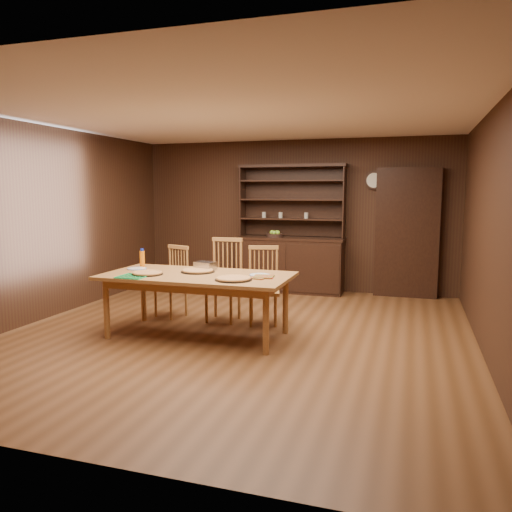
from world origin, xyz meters
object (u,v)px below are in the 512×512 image
(chair_left, at_px, (174,279))
(chair_right, at_px, (263,282))
(china_hutch, at_px, (291,257))
(dining_table, at_px, (197,280))
(chair_center, at_px, (225,277))
(juice_bottle, at_px, (142,258))

(chair_left, relative_size, chair_right, 0.96)
(china_hutch, xyz_separation_m, chair_right, (0.15, -2.12, -0.06))
(dining_table, xyz_separation_m, chair_center, (0.03, 0.83, -0.10))
(chair_left, height_order, chair_right, chair_right)
(juice_bottle, bearing_deg, dining_table, -19.10)
(dining_table, relative_size, chair_left, 2.27)
(china_hutch, bearing_deg, chair_left, -118.25)
(china_hutch, distance_m, dining_table, 2.98)
(dining_table, height_order, chair_right, chair_right)
(chair_right, bearing_deg, juice_bottle, -177.06)
(chair_left, height_order, juice_bottle, juice_bottle)
(dining_table, xyz_separation_m, chair_right, (0.57, 0.83, -0.15))
(chair_left, height_order, chair_center, chair_center)
(chair_left, distance_m, juice_bottle, 0.64)
(dining_table, bearing_deg, juice_bottle, 160.90)
(chair_center, height_order, chair_right, chair_center)
(china_hutch, bearing_deg, chair_center, -100.57)
(dining_table, distance_m, chair_right, 1.02)
(chair_center, height_order, juice_bottle, chair_center)
(china_hutch, relative_size, chair_center, 1.97)
(china_hutch, relative_size, dining_table, 0.98)
(dining_table, relative_size, chair_center, 2.01)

